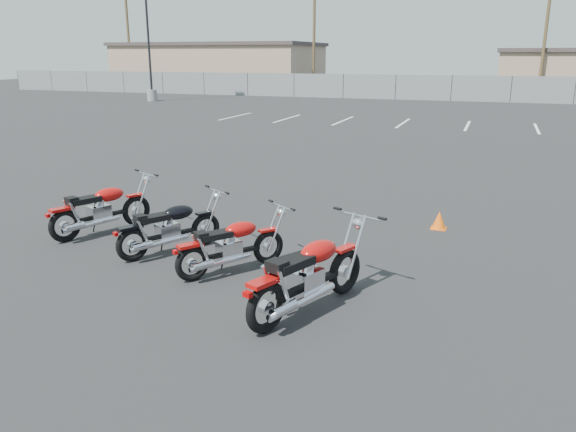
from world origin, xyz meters
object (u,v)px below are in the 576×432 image
(motorcycle_front_red, at_px, (101,209))
(motorcycle_third_red, at_px, (231,245))
(motorcycle_second_black, at_px, (170,228))
(motorcycle_rear_red, at_px, (309,275))

(motorcycle_front_red, relative_size, motorcycle_third_red, 1.16)
(motorcycle_second_black, height_order, motorcycle_third_red, motorcycle_second_black)
(motorcycle_rear_red, bearing_deg, motorcycle_third_red, 149.33)
(motorcycle_front_red, distance_m, motorcycle_second_black, 1.81)
(motorcycle_third_red, bearing_deg, motorcycle_second_black, 162.05)
(motorcycle_front_red, bearing_deg, motorcycle_rear_red, -21.52)
(motorcycle_second_black, bearing_deg, motorcycle_third_red, -17.95)
(motorcycle_second_black, bearing_deg, motorcycle_rear_red, -25.04)
(motorcycle_front_red, relative_size, motorcycle_rear_red, 0.91)
(motorcycle_rear_red, bearing_deg, motorcycle_front_red, 158.48)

